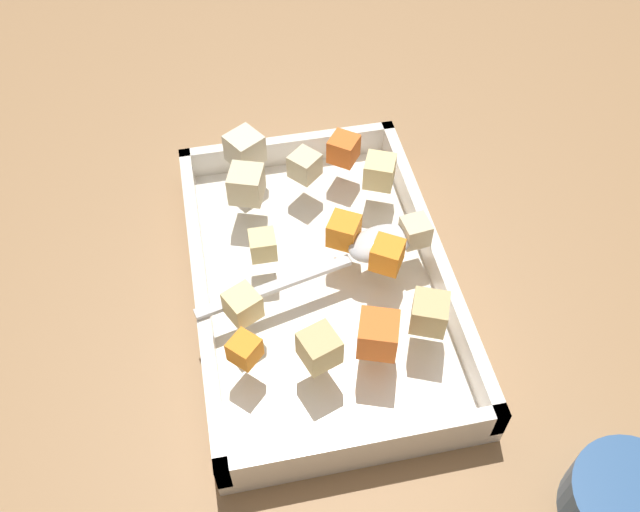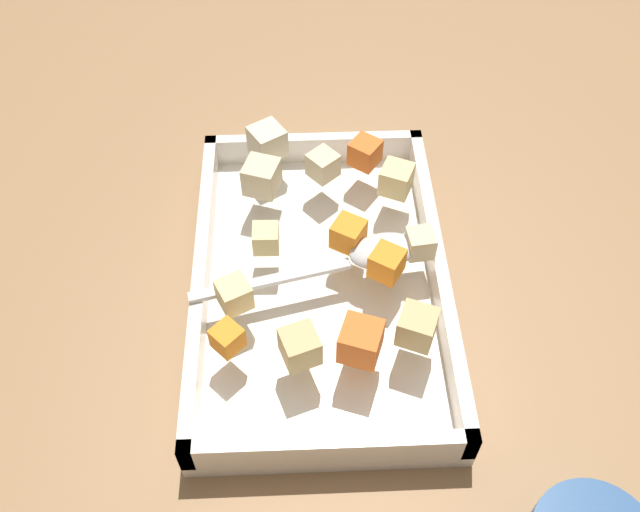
% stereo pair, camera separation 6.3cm
% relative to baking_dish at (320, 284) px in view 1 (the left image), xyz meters
% --- Properties ---
extents(ground_plane, '(4.00, 4.00, 0.00)m').
position_rel_baking_dish_xyz_m(ground_plane, '(-0.01, -0.01, -0.01)').
color(ground_plane, '#936D47').
extents(baking_dish, '(0.36, 0.24, 0.05)m').
position_rel_baking_dish_xyz_m(baking_dish, '(0.00, 0.00, 0.00)').
color(baking_dish, white).
rests_on(baking_dish, ground_plane).
extents(carrot_chunk_mid_left, '(0.04, 0.04, 0.03)m').
position_rel_baking_dish_xyz_m(carrot_chunk_mid_left, '(-0.02, 0.03, 0.05)').
color(carrot_chunk_mid_left, orange).
rests_on(carrot_chunk_mid_left, baking_dish).
extents(carrot_chunk_mid_right, '(0.04, 0.04, 0.03)m').
position_rel_baking_dish_xyz_m(carrot_chunk_mid_right, '(-0.13, 0.05, 0.05)').
color(carrot_chunk_mid_right, orange).
rests_on(carrot_chunk_mid_right, baking_dish).
extents(carrot_chunk_front_center, '(0.03, 0.03, 0.02)m').
position_rel_baking_dish_xyz_m(carrot_chunk_front_center, '(0.09, -0.08, 0.04)').
color(carrot_chunk_front_center, orange).
rests_on(carrot_chunk_front_center, baking_dish).
extents(carrot_chunk_rim_edge, '(0.04, 0.04, 0.03)m').
position_rel_baking_dish_xyz_m(carrot_chunk_rim_edge, '(0.01, 0.06, 0.05)').
color(carrot_chunk_rim_edge, orange).
rests_on(carrot_chunk_rim_edge, baking_dish).
extents(carrot_chunk_far_left, '(0.04, 0.04, 0.03)m').
position_rel_baking_dish_xyz_m(carrot_chunk_far_left, '(0.10, 0.03, 0.05)').
color(carrot_chunk_far_left, orange).
rests_on(carrot_chunk_far_left, baking_dish).
extents(potato_chunk_heap_top, '(0.04, 0.04, 0.03)m').
position_rel_baking_dish_xyz_m(potato_chunk_heap_top, '(0.10, -0.02, 0.05)').
color(potato_chunk_heap_top, tan).
rests_on(potato_chunk_heap_top, baking_dish).
extents(potato_chunk_near_spoon, '(0.04, 0.04, 0.03)m').
position_rel_baking_dish_xyz_m(potato_chunk_near_spoon, '(-0.12, 0.01, 0.05)').
color(potato_chunk_near_spoon, beige).
rests_on(potato_chunk_near_spoon, baking_dish).
extents(potato_chunk_near_left, '(0.03, 0.03, 0.02)m').
position_rel_baking_dish_xyz_m(potato_chunk_near_left, '(-0.01, 0.09, 0.05)').
color(potato_chunk_near_left, beige).
rests_on(potato_chunk_near_left, baking_dish).
extents(potato_chunk_center, '(0.02, 0.02, 0.02)m').
position_rel_baking_dish_xyz_m(potato_chunk_center, '(-0.02, -0.05, 0.05)').
color(potato_chunk_center, '#E0CC89').
rests_on(potato_chunk_center, baking_dish).
extents(potato_chunk_far_right, '(0.04, 0.04, 0.03)m').
position_rel_baking_dish_xyz_m(potato_chunk_far_right, '(-0.09, 0.08, 0.05)').
color(potato_chunk_far_right, '#E0CC89').
rests_on(potato_chunk_far_right, baking_dish).
extents(potato_chunk_back_center, '(0.04, 0.04, 0.03)m').
position_rel_baking_dish_xyz_m(potato_chunk_back_center, '(-0.10, -0.05, 0.05)').
color(potato_chunk_back_center, beige).
rests_on(potato_chunk_back_center, baking_dish).
extents(potato_chunk_corner_se, '(0.04, 0.04, 0.03)m').
position_rel_baking_dish_xyz_m(potato_chunk_corner_se, '(0.04, -0.08, 0.05)').
color(potato_chunk_corner_se, '#E0CC89').
rests_on(potato_chunk_corner_se, baking_dish).
extents(potato_chunk_heap_side, '(0.04, 0.04, 0.03)m').
position_rel_baking_dish_xyz_m(potato_chunk_heap_side, '(0.08, 0.08, 0.05)').
color(potato_chunk_heap_side, tan).
rests_on(potato_chunk_heap_side, baking_dish).
extents(parsnip_chunk_under_handle, '(0.04, 0.04, 0.03)m').
position_rel_baking_dish_xyz_m(parsnip_chunk_under_handle, '(-0.15, -0.05, 0.05)').
color(parsnip_chunk_under_handle, beige).
rests_on(parsnip_chunk_under_handle, baking_dish).
extents(serving_spoon, '(0.07, 0.21, 0.02)m').
position_rel_baking_dish_xyz_m(serving_spoon, '(-0.00, 0.05, 0.04)').
color(serving_spoon, silver).
rests_on(serving_spoon, baking_dish).
extents(small_prep_bowl, '(0.09, 0.09, 0.04)m').
position_rel_baking_dish_xyz_m(small_prep_bowl, '(0.26, 0.19, 0.01)').
color(small_prep_bowl, '#33598C').
rests_on(small_prep_bowl, ground_plane).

